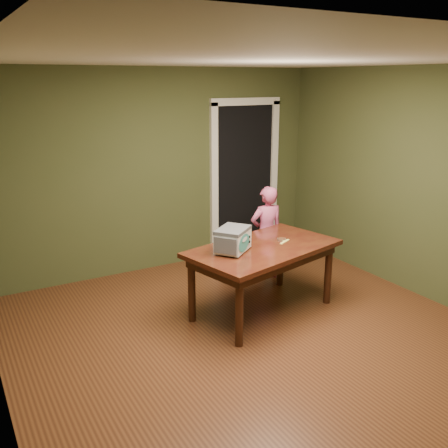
% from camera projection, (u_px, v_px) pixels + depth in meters
% --- Properties ---
extents(floor, '(5.00, 5.00, 0.00)m').
position_uv_depth(floor, '(266.00, 347.00, 4.73)').
color(floor, brown).
rests_on(floor, ground).
extents(room_shell, '(4.52, 5.02, 2.61)m').
position_uv_depth(room_shell, '(271.00, 169.00, 4.25)').
color(room_shell, '#404625').
rests_on(room_shell, ground).
extents(doorway, '(1.10, 0.66, 2.25)m').
position_uv_depth(doorway, '(234.00, 177.00, 7.37)').
color(doorway, black).
rests_on(doorway, ground).
extents(dining_table, '(1.76, 1.24, 0.75)m').
position_uv_depth(dining_table, '(263.00, 255.00, 5.29)').
color(dining_table, '#35100C').
rests_on(dining_table, floor).
extents(toy_oven, '(0.47, 0.45, 0.25)m').
position_uv_depth(toy_oven, '(233.00, 239.00, 5.06)').
color(toy_oven, '#4C4F54').
rests_on(toy_oven, dining_table).
extents(baking_pan, '(0.10, 0.10, 0.02)m').
position_uv_depth(baking_pan, '(282.00, 239.00, 5.45)').
color(baking_pan, silver).
rests_on(baking_pan, dining_table).
extents(spatula, '(0.17, 0.10, 0.01)m').
position_uv_depth(spatula, '(285.00, 242.00, 5.39)').
color(spatula, '#F0E868').
rests_on(spatula, dining_table).
extents(child, '(0.46, 0.33, 1.19)m').
position_uv_depth(child, '(266.00, 233.00, 6.22)').
color(child, '#C5517E').
rests_on(child, floor).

